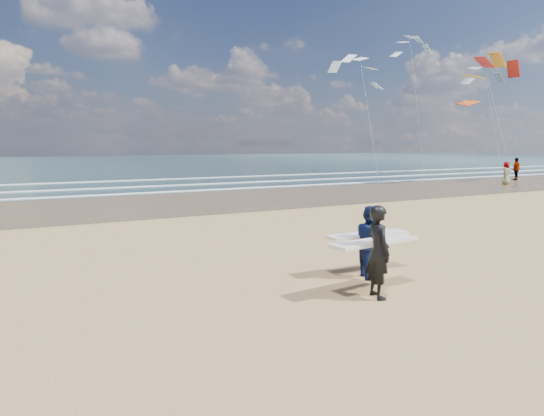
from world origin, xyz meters
TOP-DOWN VIEW (x-y plane):
  - wet_sand_strip at (20.00, 18.00)m, footprint 220.00×12.00m
  - ocean at (20.00, 72.00)m, footprint 220.00×100.00m
  - foam_breakers at (20.00, 28.10)m, footprint 220.00×11.70m
  - surfer_near at (0.81, -0.64)m, footprint 2.24×1.12m
  - surfer_far at (1.68, 0.66)m, footprint 2.22×1.15m
  - beachgoer_0 at (28.21, 16.39)m, footprint 1.04×0.88m
  - beachgoer_1 at (33.12, 19.02)m, footprint 1.20×0.64m
  - kite_0 at (26.88, 16.92)m, footprint 7.01×4.87m
  - kite_1 at (20.38, 23.84)m, footprint 5.47×4.70m
  - kite_2 at (39.47, 26.98)m, footprint 6.01×4.76m
  - kite_5 at (34.61, 32.98)m, footprint 5.66×4.72m

SIDE VIEW (x-z plane):
  - wet_sand_strip at x=20.00m, z-range 0.00..0.01m
  - ocean at x=20.00m, z-range 0.00..0.02m
  - foam_breakers at x=20.00m, z-range 0.02..0.08m
  - surfer_far at x=1.68m, z-range 0.01..1.74m
  - beachgoer_0 at x=28.21m, z-range 0.00..1.80m
  - beachgoer_1 at x=33.12m, z-range 0.00..1.96m
  - surfer_near at x=0.81m, z-range 0.01..1.96m
  - kite_1 at x=20.38m, z-range 0.47..11.84m
  - kite_0 at x=26.88m, z-range 1.02..11.86m
  - kite_2 at x=39.47m, z-range 0.72..13.72m
  - kite_5 at x=34.61m, z-range 0.62..16.91m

